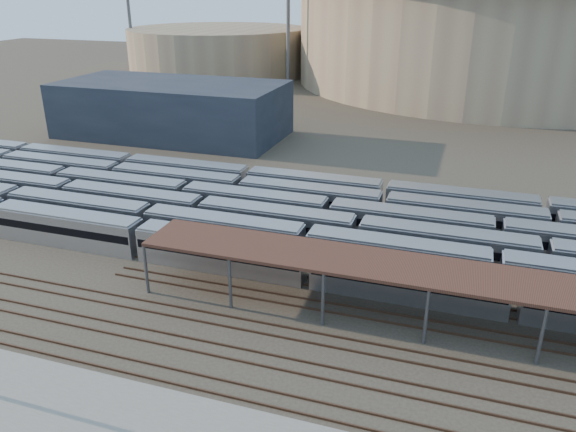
# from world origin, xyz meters

# --- Properties ---
(ground) EXTENTS (420.00, 420.00, 0.00)m
(ground) POSITION_xyz_m (0.00, 0.00, 0.00)
(ground) COLOR #383026
(ground) RESTS_ON ground
(apron) EXTENTS (50.00, 9.00, 0.20)m
(apron) POSITION_xyz_m (-5.00, -15.00, 0.10)
(apron) COLOR gray
(apron) RESTS_ON ground
(subway_trains) EXTENTS (127.87, 23.90, 3.60)m
(subway_trains) POSITION_xyz_m (-2.05, 18.50, 1.80)
(subway_trains) COLOR silver
(subway_trains) RESTS_ON ground
(inspection_shed) EXTENTS (60.30, 6.00, 5.30)m
(inspection_shed) POSITION_xyz_m (22.00, 4.00, 4.98)
(inspection_shed) COLOR #535458
(inspection_shed) RESTS_ON ground
(empty_tracks) EXTENTS (170.00, 9.62, 0.18)m
(empty_tracks) POSITION_xyz_m (0.00, -5.00, 0.09)
(empty_tracks) COLOR #4C3323
(empty_tracks) RESTS_ON ground
(stadium) EXTENTS (124.00, 124.00, 32.50)m
(stadium) POSITION_xyz_m (25.00, 140.00, 16.47)
(stadium) COLOR gray
(stadium) RESTS_ON ground
(secondary_arena) EXTENTS (56.00, 56.00, 14.00)m
(secondary_arena) POSITION_xyz_m (-60.00, 130.00, 7.00)
(secondary_arena) COLOR gray
(secondary_arena) RESTS_ON ground
(service_building) EXTENTS (42.00, 20.00, 10.00)m
(service_building) POSITION_xyz_m (-35.00, 55.00, 5.00)
(service_building) COLOR #1E232D
(service_building) RESTS_ON ground
(floodlight_0) EXTENTS (4.00, 1.00, 38.40)m
(floodlight_0) POSITION_xyz_m (-30.00, 110.00, 20.65)
(floodlight_0) COLOR #535458
(floodlight_0) RESTS_ON ground
(floodlight_1) EXTENTS (4.00, 1.00, 38.40)m
(floodlight_1) POSITION_xyz_m (-85.00, 120.00, 20.65)
(floodlight_1) COLOR #535458
(floodlight_1) RESTS_ON ground
(floodlight_3) EXTENTS (4.00, 1.00, 38.40)m
(floodlight_3) POSITION_xyz_m (-10.00, 160.00, 20.65)
(floodlight_3) COLOR #535458
(floodlight_3) RESTS_ON ground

